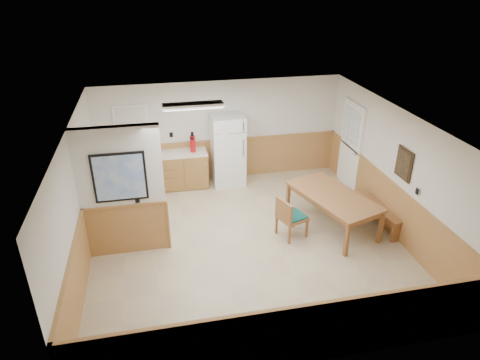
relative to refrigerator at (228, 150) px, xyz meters
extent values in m
plane|color=tan|center=(-0.12, -2.63, -0.88)|extent=(6.00, 6.00, 0.00)
cube|color=silver|center=(-0.12, -2.63, 1.62)|extent=(6.00, 6.00, 0.02)
cube|color=silver|center=(-0.12, 0.37, 0.37)|extent=(6.00, 0.02, 2.50)
cube|color=silver|center=(2.88, -2.63, 0.37)|extent=(0.02, 6.00, 2.50)
cube|color=silver|center=(-3.12, -2.63, 0.37)|extent=(0.02, 6.00, 2.50)
cube|color=#B17347|center=(-0.12, 0.35, -0.38)|extent=(6.00, 0.04, 1.00)
cube|color=#B17347|center=(2.86, -2.63, -0.38)|extent=(0.04, 6.00, 1.00)
cube|color=#B17347|center=(-3.10, -2.63, -0.38)|extent=(0.04, 6.00, 1.00)
cube|color=silver|center=(-2.37, -2.43, 0.87)|extent=(1.50, 0.15, 1.50)
cube|color=#B17347|center=(-2.37, -2.43, -0.38)|extent=(1.50, 0.17, 1.00)
cube|color=black|center=(-2.37, -2.52, 0.72)|extent=(0.92, 0.03, 0.92)
cube|color=silver|center=(-2.37, -2.54, 0.72)|extent=(0.84, 0.01, 0.84)
cube|color=olive|center=(-1.22, 0.05, -0.45)|extent=(1.40, 0.60, 0.86)
cube|color=olive|center=(-2.69, 0.05, -0.45)|extent=(0.06, 0.60, 0.86)
cube|color=olive|center=(-1.95, 0.05, -0.45)|extent=(0.06, 0.60, 0.86)
cube|color=beige|center=(-1.62, 0.05, 0.00)|extent=(2.20, 0.60, 0.04)
cube|color=beige|center=(-1.62, 0.35, 0.07)|extent=(2.20, 0.02, 0.10)
cube|color=white|center=(2.85, -0.73, 0.15)|extent=(0.05, 1.02, 2.15)
cube|color=white|center=(2.84, -0.73, 0.15)|extent=(0.04, 0.90, 2.05)
cube|color=silver|center=(2.82, -0.73, 0.67)|extent=(0.02, 0.76, 0.80)
cube|color=white|center=(-2.22, 0.35, 0.67)|extent=(0.80, 0.03, 1.00)
cube|color=white|center=(-2.22, 0.34, 0.67)|extent=(0.70, 0.01, 0.90)
cube|color=black|center=(2.85, -2.93, 0.67)|extent=(0.03, 0.50, 0.60)
cube|color=black|center=(2.83, -2.93, 0.67)|extent=(0.01, 0.42, 0.52)
cube|color=white|center=(-0.92, -1.33, 1.57)|extent=(1.20, 0.30, 0.08)
cube|color=white|center=(-0.92, -1.33, 1.53)|extent=(1.15, 0.25, 0.01)
cube|color=white|center=(0.00, 0.00, 0.00)|extent=(0.79, 0.71, 1.76)
cube|color=silver|center=(0.31, -0.36, 0.72)|extent=(0.03, 0.02, 0.23)
cube|color=silver|center=(0.31, -0.36, 0.18)|extent=(0.03, 0.02, 0.41)
cube|color=#915F35|center=(1.73, -2.44, -0.15)|extent=(1.55, 2.19, 0.05)
cube|color=#915F35|center=(1.73, -2.44, -0.23)|extent=(1.43, 2.06, 0.10)
cube|color=#915F35|center=(1.60, -3.46, -0.53)|extent=(0.09, 0.09, 0.70)
cube|color=#915F35|center=(1.03, -1.68, -0.53)|extent=(0.09, 0.09, 0.70)
cube|color=#915F35|center=(2.43, -3.19, -0.53)|extent=(0.09, 0.09, 0.70)
cube|color=#915F35|center=(1.85, -1.42, -0.53)|extent=(0.09, 0.09, 0.70)
cube|color=#915F35|center=(2.68, -2.54, -0.45)|extent=(0.59, 1.50, 0.05)
cube|color=#915F35|center=(2.68, -3.22, -0.68)|extent=(0.31, 0.11, 0.40)
cube|color=#915F35|center=(2.68, -1.85, -0.68)|extent=(0.31, 0.11, 0.40)
cube|color=#915F35|center=(0.82, -2.59, -0.46)|extent=(0.63, 0.63, 0.06)
cube|color=#0F4D3F|center=(0.82, -2.59, -0.41)|extent=(0.58, 0.58, 0.03)
cube|color=#915F35|center=(0.61, -2.66, -0.23)|extent=(0.21, 0.48, 0.40)
cube|color=#0F4D3F|center=(0.41, -2.73, -0.23)|extent=(0.16, 0.41, 0.34)
cube|color=#915F35|center=(0.69, -2.87, -0.68)|extent=(0.05, 0.05, 0.39)
cube|color=#915F35|center=(0.54, -2.46, -0.68)|extent=(0.05, 0.05, 0.39)
cube|color=#915F35|center=(1.10, -2.72, -0.68)|extent=(0.05, 0.05, 0.39)
cube|color=#915F35|center=(0.95, -2.31, -0.68)|extent=(0.05, 0.05, 0.39)
cylinder|color=red|center=(-0.84, 0.03, 0.22)|extent=(0.15, 0.15, 0.41)
cylinder|color=black|center=(-0.84, 0.03, 0.47)|extent=(0.07, 0.07, 0.09)
cylinder|color=#1A8F3B|center=(-2.17, 0.05, 0.12)|extent=(0.08, 0.08, 0.20)
camera|label=1|loc=(-1.69, -9.48, 4.00)|focal=32.00mm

